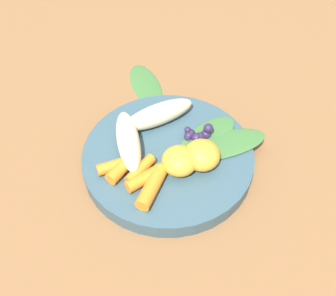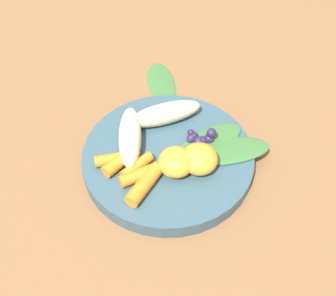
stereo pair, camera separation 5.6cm
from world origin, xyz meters
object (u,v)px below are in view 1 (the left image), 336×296
at_px(banana_peeled_left, 128,141).
at_px(orange_segment_near, 202,155).
at_px(banana_peeled_right, 159,114).
at_px(kale_leaf_stray, 146,84).
at_px(bowl, 168,158).

xyz_separation_m(banana_peeled_left, orange_segment_near, (0.08, -0.07, 0.00)).
bearing_deg(orange_segment_near, banana_peeled_left, 136.74).
height_order(banana_peeled_left, orange_segment_near, orange_segment_near).
height_order(banana_peeled_right, kale_leaf_stray, banana_peeled_right).
bearing_deg(banana_peeled_left, banana_peeled_right, 130.12).
height_order(bowl, banana_peeled_left, banana_peeled_left).
relative_size(banana_peeled_left, banana_peeled_right, 1.00).
height_order(bowl, orange_segment_near, orange_segment_near).
relative_size(bowl, orange_segment_near, 4.90).
xyz_separation_m(bowl, orange_segment_near, (0.03, -0.04, 0.03)).
distance_m(banana_peeled_left, kale_leaf_stray, 0.17).
bearing_deg(orange_segment_near, kale_leaf_stray, 85.99).
distance_m(banana_peeled_right, kale_leaf_stray, 0.12).
bearing_deg(bowl, banana_peeled_right, 75.41).
relative_size(banana_peeled_right, kale_leaf_stray, 0.96).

